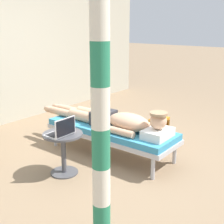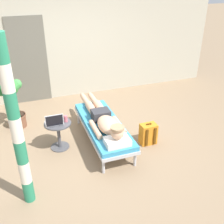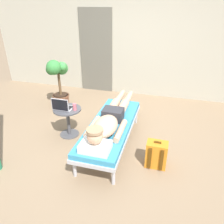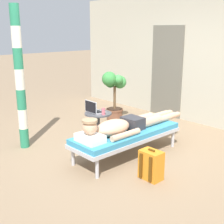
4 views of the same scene
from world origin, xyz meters
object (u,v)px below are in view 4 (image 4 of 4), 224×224
side_table (98,122)px  laptop (94,110)px  person_reclining (124,125)px  potted_plant (114,93)px  drink_glass (103,111)px  backpack (151,165)px  porch_post (20,79)px  lounge_chair (127,135)px

side_table → laptop: laptop is taller
person_reclining → potted_plant: potted_plant is taller
laptop → drink_glass: (0.21, 0.05, 0.00)m
side_table → drink_glass: size_ratio=4.43×
person_reclining → laptop: bearing=172.5°
side_table → laptop: bearing=-139.5°
backpack → potted_plant: bearing=147.5°
drink_glass → backpack: (1.44, -0.41, -0.39)m
potted_plant → porch_post: (0.08, -2.17, 0.53)m
side_table → backpack: bearing=-14.7°
side_table → person_reclining: bearing=-11.5°
person_reclining → porch_post: (-1.44, -0.96, 0.65)m
lounge_chair → person_reclining: person_reclining is taller
lounge_chair → potted_plant: size_ratio=1.72×
potted_plant → porch_post: porch_post is taller
drink_glass → backpack: bearing=-15.9°
laptop → drink_glass: bearing=12.5°
person_reclining → backpack: size_ratio=5.12×
drink_glass → porch_post: bearing=-124.8°
lounge_chair → side_table: size_ratio=3.62×
laptop → backpack: size_ratio=0.73×
lounge_chair → porch_post: size_ratio=0.81×
side_table → drink_glass: bearing=-1.8°
person_reclining → potted_plant: 1.94m
potted_plant → person_reclining: bearing=-38.6°
lounge_chair → backpack: size_ratio=4.47×
person_reclining → side_table: (-0.81, 0.17, -0.16)m
lounge_chair → potted_plant: 1.92m
person_reclining → backpack: (0.78, -0.25, -0.32)m
backpack → drink_glass: bearing=164.1°
person_reclining → side_table: bearing=168.5°
laptop → porch_post: size_ratio=0.13×
lounge_chair → person_reclining: size_ratio=0.87×
lounge_chair → laptop: (-0.87, 0.05, 0.24)m
backpack → potted_plant: size_ratio=0.38×
laptop → potted_plant: 1.27m
person_reclining → drink_glass: size_ratio=18.38×
laptop → lounge_chair: bearing=-3.0°
laptop → potted_plant: potted_plant is taller
lounge_chair → backpack: backpack is taller
side_table → porch_post: 1.52m
side_table → lounge_chair: bearing=-6.8°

